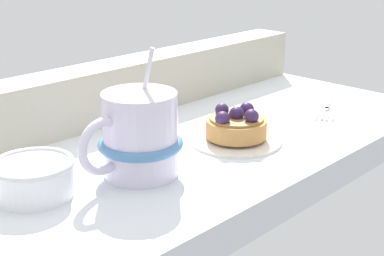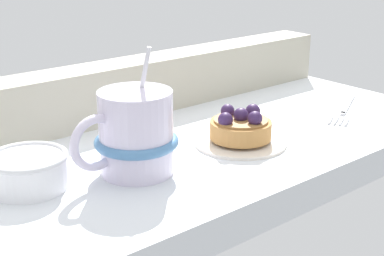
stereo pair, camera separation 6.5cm
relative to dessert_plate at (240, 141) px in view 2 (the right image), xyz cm
name	(u,v)px [view 2 (the right image)]	position (x,y,z in cm)	size (l,w,h in cm)	color
ground_plane	(189,156)	(-4.31, 4.78, -2.35)	(75.40, 34.26, 3.99)	silver
window_rail_back	(125,89)	(-4.31, 18.92, 3.47)	(73.90, 5.98, 7.66)	#B2AD99
dessert_plate	(240,141)	(0.00, 0.00, 0.00)	(11.44, 11.44, 0.76)	silver
raspberry_tart	(241,126)	(0.01, 0.02, 1.91)	(7.59, 7.59, 3.92)	#B77F42
coffee_mug	(134,134)	(-15.00, 1.02, 4.11)	(12.51, 9.14, 13.70)	silver
dessert_fork	(345,108)	(21.33, -0.16, -0.06)	(14.46, 8.52, 0.60)	silver
sugar_bowl	(27,169)	(-25.61, 5.01, 1.62)	(8.33, 8.33, 3.70)	white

